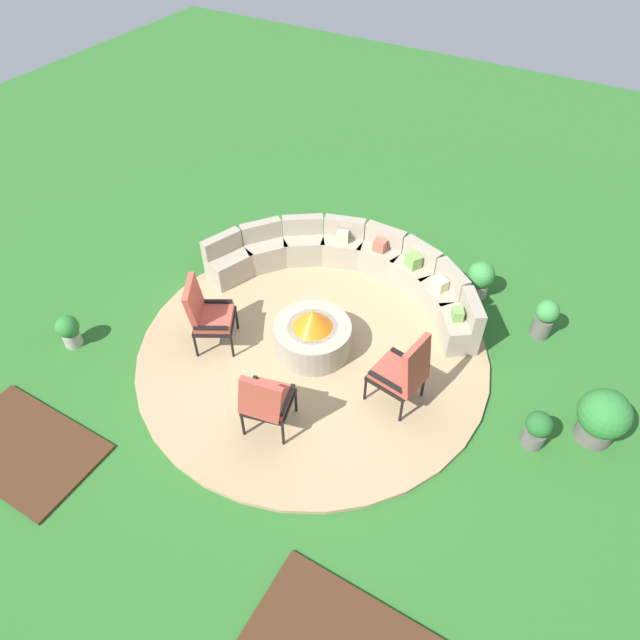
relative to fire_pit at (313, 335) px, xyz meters
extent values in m
plane|color=#2D6B28|center=(0.00, 0.00, -0.34)|extent=(24.00, 24.00, 0.00)
cylinder|color=tan|center=(0.00, 0.00, -0.31)|extent=(4.89, 4.89, 0.06)
cube|color=#472B19|center=(-2.20, -3.13, -0.32)|extent=(1.87, 1.14, 0.04)
cylinder|color=#9E937F|center=(0.00, 0.00, -0.06)|extent=(1.06, 1.06, 0.44)
cylinder|color=black|center=(0.00, 0.00, 0.13)|extent=(0.69, 0.69, 0.06)
cone|color=orange|center=(0.00, 0.00, 0.30)|extent=(0.55, 0.55, 0.28)
cube|color=#9E937F|center=(1.67, 1.17, -0.06)|extent=(0.74, 0.79, 0.43)
cube|color=#9E937F|center=(1.79, 1.25, 0.30)|extent=(0.50, 0.63, 0.30)
cube|color=#9E937F|center=(1.23, 1.62, -0.06)|extent=(0.79, 0.75, 0.43)
cube|color=#9E937F|center=(1.32, 1.74, 0.30)|extent=(0.62, 0.52, 0.30)
cube|color=#9E937F|center=(0.67, 1.92, -0.06)|extent=(0.76, 0.64, 0.43)
cube|color=#9E937F|center=(0.72, 2.06, 0.30)|extent=(0.67, 0.37, 0.30)
cube|color=#9E937F|center=(0.04, 2.04, -0.06)|extent=(0.66, 0.46, 0.43)
cube|color=#9E937F|center=(0.04, 2.18, 0.30)|extent=(0.66, 0.17, 0.30)
cube|color=#9E937F|center=(-0.59, 1.95, -0.06)|extent=(0.75, 0.62, 0.43)
cube|color=#9E937F|center=(-0.63, 2.09, 0.30)|extent=(0.67, 0.34, 0.30)
cube|color=#9E937F|center=(-1.16, 1.67, -0.06)|extent=(0.79, 0.74, 0.43)
cube|color=#9E937F|center=(-1.25, 1.79, 0.30)|extent=(0.63, 0.50, 0.30)
cube|color=#9E937F|center=(-1.62, 1.23, -0.06)|extent=(0.75, 0.79, 0.43)
cube|color=#9E937F|center=(-1.74, 1.32, 0.30)|extent=(0.52, 0.62, 0.30)
cube|color=#9E937F|center=(-1.92, 0.67, -0.06)|extent=(0.64, 0.76, 0.43)
cube|color=#9E937F|center=(-2.06, 0.72, 0.30)|extent=(0.37, 0.67, 0.30)
cube|color=#70A34C|center=(1.63, 1.14, 0.23)|extent=(0.20, 0.21, 0.16)
cube|color=#70A34C|center=(0.65, 1.88, 0.25)|extent=(0.26, 0.25, 0.20)
cube|color=#BC5B47|center=(0.04, 1.99, 0.24)|extent=(0.18, 0.16, 0.18)
cube|color=beige|center=(-0.58, 1.90, 0.24)|extent=(0.23, 0.22, 0.18)
cube|color=beige|center=(1.20, 1.58, 0.24)|extent=(0.23, 0.22, 0.18)
cylinder|color=black|center=(-1.15, -0.20, -0.09)|extent=(0.04, 0.04, 0.38)
cylinder|color=black|center=(-0.88, -0.68, -0.09)|extent=(0.04, 0.04, 0.38)
cylinder|color=black|center=(-1.58, -0.45, -0.09)|extent=(0.04, 0.04, 0.38)
cylinder|color=black|center=(-1.31, -0.92, -0.09)|extent=(0.04, 0.04, 0.38)
cube|color=black|center=(-1.23, -0.56, 0.13)|extent=(0.75, 0.77, 0.05)
cube|color=#B24738|center=(-1.23, -0.56, 0.20)|extent=(0.69, 0.71, 0.09)
cube|color=#B24738|center=(-1.43, -0.68, 0.47)|extent=(0.37, 0.57, 0.67)
cube|color=black|center=(-1.36, -0.34, 0.26)|extent=(0.42, 0.27, 0.04)
cube|color=black|center=(-1.10, -0.79, 0.26)|extent=(0.42, 0.27, 0.04)
cylinder|color=black|center=(-0.12, -1.16, -0.09)|extent=(0.04, 0.04, 0.38)
cylinder|color=black|center=(0.37, -1.03, -0.09)|extent=(0.04, 0.04, 0.38)
cylinder|color=black|center=(0.00, -1.65, -0.09)|extent=(0.04, 0.04, 0.38)
cylinder|color=black|center=(0.49, -1.52, -0.09)|extent=(0.04, 0.04, 0.38)
cube|color=black|center=(0.18, -1.34, 0.13)|extent=(0.66, 0.66, 0.05)
cube|color=#B24738|center=(0.18, -1.34, 0.20)|extent=(0.61, 0.61, 0.09)
cube|color=#B24738|center=(0.24, -1.56, 0.45)|extent=(0.56, 0.23, 0.66)
cube|color=black|center=(-0.05, -1.40, 0.26)|extent=(0.16, 0.46, 0.04)
cube|color=black|center=(0.42, -1.28, 0.26)|extent=(0.16, 0.46, 0.04)
cylinder|color=black|center=(1.03, -0.43, -0.09)|extent=(0.04, 0.04, 0.38)
cylinder|color=black|center=(1.11, 0.09, -0.09)|extent=(0.04, 0.04, 0.38)
cylinder|color=black|center=(1.56, -0.51, -0.09)|extent=(0.04, 0.04, 0.38)
cylinder|color=black|center=(1.64, 0.00, -0.09)|extent=(0.04, 0.04, 0.38)
cube|color=black|center=(1.34, -0.21, 0.13)|extent=(0.66, 0.64, 0.05)
cube|color=#B24738|center=(1.34, -0.21, 0.20)|extent=(0.60, 0.59, 0.09)
cube|color=#B24738|center=(1.58, -0.25, 0.50)|extent=(0.24, 0.54, 0.71)
cube|color=black|center=(1.30, -0.46, 0.26)|extent=(0.49, 0.12, 0.04)
cube|color=black|center=(1.37, 0.03, 0.26)|extent=(0.49, 0.12, 0.04)
cylinder|color=#605B56|center=(3.07, 0.05, -0.23)|extent=(0.28, 0.28, 0.22)
sphere|color=#236028|center=(3.07, 0.05, 0.04)|extent=(0.32, 0.32, 0.32)
sphere|color=#E55638|center=(3.12, 0.05, 0.11)|extent=(0.13, 0.13, 0.13)
cylinder|color=#A89E8E|center=(-3.03, -1.59, -0.24)|extent=(0.25, 0.25, 0.21)
sphere|color=#2D7A33|center=(-3.03, -1.59, 0.00)|extent=(0.32, 0.32, 0.32)
sphere|color=yellow|center=(-2.99, -1.59, 0.07)|extent=(0.11, 0.11, 0.11)
cylinder|color=#605B56|center=(3.70, 0.51, -0.23)|extent=(0.44, 0.44, 0.22)
sphere|color=#2D7A33|center=(3.70, 0.51, 0.13)|extent=(0.61, 0.61, 0.61)
sphere|color=#E55638|center=(3.76, 0.51, 0.24)|extent=(0.20, 0.20, 0.20)
cylinder|color=#605B56|center=(2.68, 1.95, -0.19)|extent=(0.28, 0.28, 0.31)
sphere|color=#3D8E42|center=(2.68, 1.95, 0.12)|extent=(0.33, 0.33, 0.33)
sphere|color=yellow|center=(2.72, 1.95, 0.19)|extent=(0.12, 0.12, 0.12)
cylinder|color=#A89E8E|center=(1.60, 2.33, -0.22)|extent=(0.31, 0.31, 0.23)
sphere|color=#3D8E42|center=(1.60, 2.33, 0.06)|extent=(0.41, 0.41, 0.41)
camera|label=1|loc=(2.77, -4.58, 5.52)|focal=31.46mm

